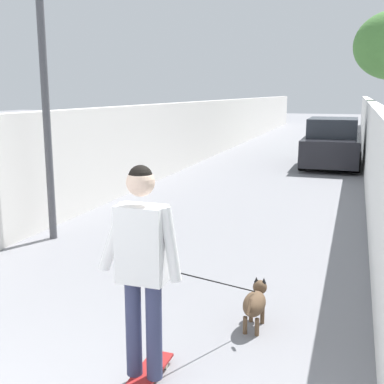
{
  "coord_description": "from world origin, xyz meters",
  "views": [
    {
      "loc": [
        -1.6,
        -2.36,
        2.37
      ],
      "look_at": [
        4.72,
        -0.25,
        1.0
      ],
      "focal_mm": 45.77,
      "sensor_mm": 36.0,
      "label": 1
    }
  ],
  "objects_px": {
    "lamp_post": "(43,59)",
    "dog": "(255,302)",
    "person_skateboarder": "(142,257)",
    "car_near": "(332,144)",
    "skateboard": "(145,377)"
  },
  "relations": [
    {
      "from": "dog",
      "to": "skateboard",
      "type": "bearing_deg",
      "value": 153.02
    },
    {
      "from": "car_near",
      "to": "lamp_post",
      "type": "bearing_deg",
      "value": 158.07
    },
    {
      "from": "skateboard",
      "to": "person_skateboarder",
      "type": "bearing_deg",
      "value": 153.43
    },
    {
      "from": "skateboard",
      "to": "dog",
      "type": "bearing_deg",
      "value": -26.98
    },
    {
      "from": "lamp_post",
      "to": "dog",
      "type": "xyz_separation_m",
      "value": [
        -2.03,
        -3.76,
        -2.59
      ]
    },
    {
      "from": "skateboard",
      "to": "car_near",
      "type": "bearing_deg",
      "value": -3.58
    },
    {
      "from": "person_skateboarder",
      "to": "car_near",
      "type": "distance_m",
      "value": 13.09
    },
    {
      "from": "person_skateboarder",
      "to": "dog",
      "type": "xyz_separation_m",
      "value": [
        1.28,
        -0.65,
        -0.83
      ]
    },
    {
      "from": "person_skateboarder",
      "to": "car_near",
      "type": "height_order",
      "value": "person_skateboarder"
    },
    {
      "from": "dog",
      "to": "car_near",
      "type": "distance_m",
      "value": 11.78
    },
    {
      "from": "lamp_post",
      "to": "car_near",
      "type": "relative_size",
      "value": 1.07
    },
    {
      "from": "lamp_post",
      "to": "person_skateboarder",
      "type": "bearing_deg",
      "value": -136.83
    },
    {
      "from": "car_near",
      "to": "skateboard",
      "type": "bearing_deg",
      "value": 176.42
    },
    {
      "from": "skateboard",
      "to": "car_near",
      "type": "relative_size",
      "value": 0.21
    },
    {
      "from": "lamp_post",
      "to": "car_near",
      "type": "bearing_deg",
      "value": -21.93
    }
  ]
}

